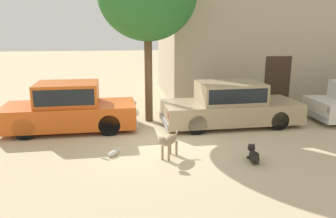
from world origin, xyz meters
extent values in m
plane|color=#CCB78E|center=(0.00, 0.00, 0.00)|extent=(80.00, 80.00, 0.00)
cube|color=#D15619|center=(-2.66, 1.41, 0.50)|extent=(4.16, 1.82, 0.70)
cube|color=#D15619|center=(-2.70, 1.41, 1.20)|extent=(1.94, 1.51, 0.70)
cube|color=black|center=(-2.70, 1.41, 1.21)|extent=(1.79, 1.53, 0.49)
cube|color=#999BA0|center=(-0.62, 1.48, 0.26)|extent=(0.17, 1.66, 0.20)
cube|color=#999BA0|center=(-4.69, 1.35, 0.26)|extent=(0.17, 1.66, 0.20)
sphere|color=silver|center=(-0.61, 2.14, 0.66)|extent=(0.20, 0.20, 0.20)
sphere|color=silver|center=(-0.57, 0.81, 0.66)|extent=(0.20, 0.20, 0.20)
cube|color=red|center=(-4.71, 2.07, 0.68)|extent=(0.05, 0.18, 0.18)
cylinder|color=black|center=(-1.45, 2.20, 0.33)|extent=(0.66, 0.22, 0.66)
cylinder|color=black|center=(-1.40, 0.70, 0.33)|extent=(0.66, 0.22, 0.66)
cylinder|color=black|center=(-3.91, 2.12, 0.33)|extent=(0.66, 0.22, 0.66)
cylinder|color=black|center=(-3.87, 0.63, 0.33)|extent=(0.66, 0.22, 0.66)
cube|color=tan|center=(2.61, 1.32, 0.48)|extent=(4.60, 1.99, 0.65)
cube|color=tan|center=(2.56, 1.32, 1.13)|extent=(2.15, 1.63, 0.66)
cube|color=black|center=(2.56, 1.32, 1.14)|extent=(1.98, 1.65, 0.46)
cube|color=#999BA0|center=(4.85, 1.42, 0.26)|extent=(0.19, 1.76, 0.20)
cube|color=#999BA0|center=(0.37, 1.23, 0.26)|extent=(0.19, 1.76, 0.20)
sphere|color=silver|center=(4.85, 2.14, 0.62)|extent=(0.20, 0.20, 0.20)
sphere|color=silver|center=(4.91, 0.70, 0.62)|extent=(0.20, 0.20, 0.20)
cube|color=red|center=(0.33, 2.01, 0.64)|extent=(0.05, 0.18, 0.18)
cube|color=red|center=(0.40, 0.45, 0.64)|extent=(0.05, 0.18, 0.18)
cylinder|color=black|center=(3.93, 2.18, 0.31)|extent=(0.62, 0.23, 0.62)
cylinder|color=black|center=(4.00, 0.58, 0.31)|extent=(0.62, 0.23, 0.62)
cylinder|color=black|center=(1.22, 2.06, 0.31)|extent=(0.62, 0.23, 0.62)
cylinder|color=black|center=(1.29, 0.47, 0.31)|extent=(0.62, 0.23, 0.62)
cube|color=#999BA0|center=(5.64, 1.27, 0.26)|extent=(0.15, 1.73, 0.20)
cube|color=red|center=(5.66, 2.03, 0.63)|extent=(0.04, 0.18, 0.18)
cube|color=red|center=(5.63, 0.50, 0.63)|extent=(0.04, 0.18, 0.18)
cylinder|color=black|center=(6.49, 2.03, 0.33)|extent=(0.66, 0.21, 0.66)
cube|color=tan|center=(7.16, 6.84, 3.72)|extent=(12.24, 6.35, 7.43)
cube|color=#38281E|center=(5.32, 3.66, 1.05)|extent=(1.10, 0.02, 2.10)
cylinder|color=#997F60|center=(0.14, -1.54, 0.19)|extent=(0.06, 0.06, 0.38)
cylinder|color=#997F60|center=(-0.01, -1.44, 0.19)|extent=(0.06, 0.06, 0.38)
cylinder|color=#997F60|center=(0.39, -1.17, 0.19)|extent=(0.06, 0.06, 0.38)
cylinder|color=#997F60|center=(0.24, -1.07, 0.19)|extent=(0.06, 0.06, 0.38)
ellipsoid|color=#997F60|center=(0.19, -1.30, 0.46)|extent=(0.57, 0.69, 0.24)
sphere|color=#997F60|center=(-0.04, -1.64, 0.57)|extent=(0.19, 0.19, 0.19)
cone|color=#997F60|center=(-0.09, -1.72, 0.55)|extent=(0.14, 0.14, 0.10)
cone|color=#997F60|center=(0.01, -1.67, 0.65)|extent=(0.09, 0.09, 0.09)
cone|color=#997F60|center=(-0.09, -1.61, 0.65)|extent=(0.09, 0.09, 0.09)
cylinder|color=#997F60|center=(0.42, -0.95, 0.53)|extent=(0.16, 0.21, 0.18)
cylinder|color=black|center=(2.17, -1.64, 0.03)|extent=(0.11, 0.08, 0.06)
cylinder|color=black|center=(2.31, -1.66, 0.03)|extent=(0.11, 0.08, 0.06)
ellipsoid|color=black|center=(2.20, -1.90, 0.14)|extent=(0.32, 0.60, 0.27)
ellipsoid|color=black|center=(2.19, -1.94, 0.21)|extent=(0.27, 0.34, 0.15)
sphere|color=black|center=(2.26, -1.55, 0.25)|extent=(0.19, 0.19, 0.19)
cone|color=black|center=(2.27, -1.45, 0.24)|extent=(0.12, 0.12, 0.11)
cone|color=black|center=(2.20, -1.54, 0.34)|extent=(0.08, 0.08, 0.09)
cone|color=black|center=(2.31, -1.56, 0.34)|extent=(0.08, 0.08, 0.09)
cylinder|color=black|center=(2.14, -2.25, 0.16)|extent=(0.08, 0.21, 0.06)
ellipsoid|color=beige|center=(-1.25, -1.02, 0.07)|extent=(0.35, 0.38, 0.13)
sphere|color=beige|center=(-1.11, -0.85, 0.09)|extent=(0.11, 0.11, 0.11)
cone|color=beige|center=(-1.14, -0.83, 0.13)|extent=(0.06, 0.06, 0.05)
cone|color=beige|center=(-1.09, -0.87, 0.13)|extent=(0.06, 0.06, 0.05)
cylinder|color=beige|center=(-1.44, -1.23, 0.02)|extent=(0.19, 0.17, 0.04)
cylinder|color=brown|center=(-0.08, 2.20, 1.55)|extent=(0.27, 0.27, 3.10)
camera|label=1|loc=(-0.87, -9.17, 3.22)|focal=35.51mm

